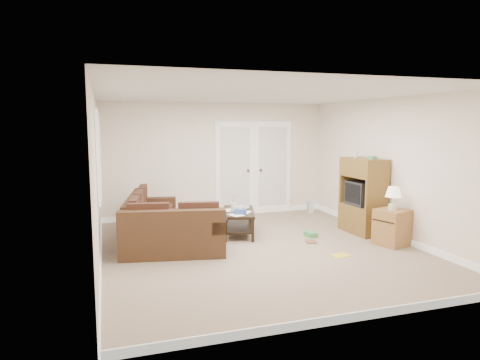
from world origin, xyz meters
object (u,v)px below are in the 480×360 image
object	(u,v)px
coffee_table	(239,221)
side_cabinet	(392,224)
sectional_sofa	(160,227)
tv_armoire	(363,195)

from	to	relation	value
coffee_table	side_cabinet	world-z (taller)	side_cabinet
sectional_sofa	side_cabinet	distance (m)	3.92
sectional_sofa	side_cabinet	xyz separation A→B (m)	(3.72, -1.25, 0.06)
sectional_sofa	tv_armoire	distance (m)	3.76
sectional_sofa	side_cabinet	world-z (taller)	side_cabinet
tv_armoire	side_cabinet	size ratio (longest dim) A/B	1.52
sectional_sofa	tv_armoire	xyz separation A→B (m)	(3.72, -0.37, 0.41)
sectional_sofa	tv_armoire	size ratio (longest dim) A/B	1.79
tv_armoire	side_cabinet	xyz separation A→B (m)	(0.00, -0.87, -0.35)
sectional_sofa	coffee_table	world-z (taller)	sectional_sofa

